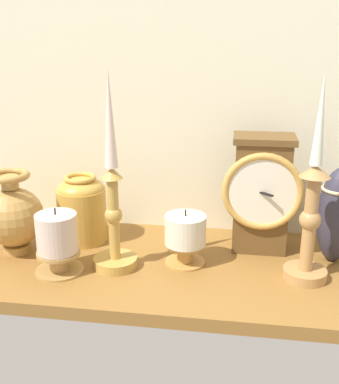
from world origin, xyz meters
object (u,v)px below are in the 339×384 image
brass_vase_jar (82,207)px  brass_vase_bulbous (13,216)px  candlestick_tall_left (113,203)px  pillar_candle_front (185,235)px  pillar_candle_near_clock (57,241)px  mantel_clock (261,193)px  candlestick_tall_center (311,213)px  tall_ceramic_vase (337,215)px

brass_vase_jar → brass_vase_bulbous: bearing=-146.2°
brass_vase_bulbous → brass_vase_jar: 13.59cm
candlestick_tall_left → brass_vase_bulbous: 21.68cm
brass_vase_bulbous → pillar_candle_front: 33.64cm
brass_vase_jar → pillar_candle_near_clock: (0.03, -13.91, -1.35)cm
mantel_clock → brass_vase_jar: (-36.06, -0.74, -4.63)cm
brass_vase_bulbous → candlestick_tall_left: bearing=-8.4°
candlestick_tall_center → brass_vase_bulbous: size_ratio=2.20×
pillar_candle_front → brass_vase_bulbous: bearing=-179.2°
mantel_clock → candlestick_tall_center: bearing=-54.1°
brass_vase_bulbous → candlestick_tall_center: bearing=-2.6°
mantel_clock → tall_ceramic_vase: size_ratio=1.26×
brass_vase_jar → pillar_candle_front: brass_vase_jar is taller
pillar_candle_front → candlestick_tall_center: bearing=-8.0°
mantel_clock → pillar_candle_near_clock: 39.35cm
tall_ceramic_vase → pillar_candle_near_clock: bearing=-166.7°
pillar_candle_near_clock → candlestick_tall_center: bearing=5.0°
mantel_clock → pillar_candle_near_clock: bearing=-157.9°
mantel_clock → candlestick_tall_center: (7.84, -10.84, 0.52)cm
mantel_clock → brass_vase_jar: bearing=-178.8°
candlestick_tall_center → pillar_candle_near_clock: size_ratio=2.94×
brass_vase_bulbous → pillar_candle_front: (33.56, 0.49, -2.21)cm
mantel_clock → tall_ceramic_vase: mantel_clock is taller
candlestick_tall_left → pillar_candle_near_clock: 12.07cm
mantel_clock → candlestick_tall_left: size_ratio=0.63×
candlestick_tall_center → pillar_candle_front: candlestick_tall_center is taller
pillar_candle_front → mantel_clock: bearing=29.6°
pillar_candle_near_clock → pillar_candle_front: bearing=17.1°
mantel_clock → pillar_candle_near_clock: (-36.03, -14.66, -5.98)cm
brass_vase_bulbous → pillar_candle_near_clock: size_ratio=1.34×
mantel_clock → brass_vase_jar: size_ratio=1.64×
candlestick_tall_center → pillar_candle_front: bearing=172.0°
pillar_candle_front → pillar_candle_near_clock: (-22.25, -6.84, 0.44)cm
mantel_clock → candlestick_tall_left: 28.77cm
candlestick_tall_left → pillar_candle_front: size_ratio=3.39×
pillar_candle_near_clock → tall_ceramic_vase: tall_ceramic_vase is taller
candlestick_tall_left → pillar_candle_front: 14.86cm
candlestick_tall_left → candlestick_tall_center: (34.25, 0.54, -0.03)cm
mantel_clock → pillar_candle_near_clock: mantel_clock is taller
brass_vase_bulbous → brass_vase_jar: brass_vase_bulbous is taller
candlestick_tall_center → brass_vase_bulbous: bearing=177.4°
brass_vase_jar → candlestick_tall_center: bearing=-13.0°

